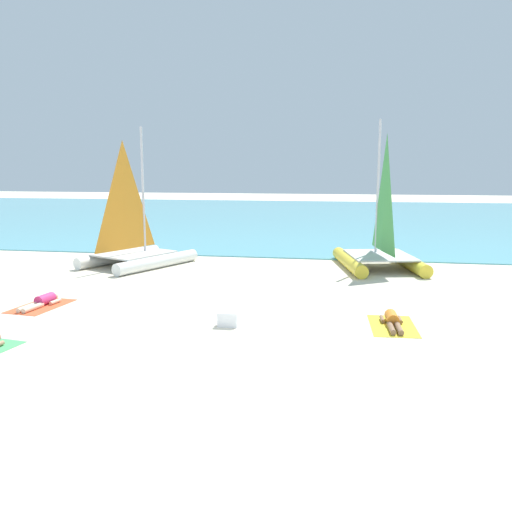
# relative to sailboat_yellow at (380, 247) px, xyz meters

# --- Properties ---
(ground_plane) EXTENTS (120.00, 120.00, 0.00)m
(ground_plane) POSITION_rel_sailboat_yellow_xyz_m (-4.01, -0.52, -0.86)
(ground_plane) COLOR beige
(ocean_water) EXTENTS (120.00, 40.00, 0.05)m
(ocean_water) POSITION_rel_sailboat_yellow_xyz_m (-4.01, 21.64, -0.83)
(ocean_water) COLOR #5BB2C1
(ocean_water) RESTS_ON ground
(sailboat_yellow) EXTENTS (3.68, 4.91, 5.76)m
(sailboat_yellow) POSITION_rel_sailboat_yellow_xyz_m (0.00, 0.00, 0.00)
(sailboat_yellow) COLOR yellow
(sailboat_yellow) RESTS_ON ground
(sailboat_white) EXTENTS (4.21, 4.97, 5.52)m
(sailboat_white) POSITION_rel_sailboat_yellow_xyz_m (-9.64, -1.07, -0.04)
(sailboat_white) COLOR white
(sailboat_white) RESTS_ON ground
(towel_left) EXTENTS (1.30, 2.01, 0.01)m
(towel_left) POSITION_rel_sailboat_yellow_xyz_m (-9.79, -7.66, -0.85)
(towel_left) COLOR #EA5933
(towel_left) RESTS_ON ground
(sunbather_left) EXTENTS (0.59, 1.57, 0.30)m
(sunbather_left) POSITION_rel_sailboat_yellow_xyz_m (-9.78, -7.59, -0.73)
(sunbather_left) COLOR #D83372
(sunbather_left) RESTS_ON towel_left
(towel_right) EXTENTS (1.20, 1.96, 0.01)m
(towel_right) POSITION_rel_sailboat_yellow_xyz_m (-0.03, -7.91, -0.85)
(towel_right) COLOR yellow
(towel_right) RESTS_ON ground
(sunbather_right) EXTENTS (0.56, 1.57, 0.30)m
(sunbather_right) POSITION_rel_sailboat_yellow_xyz_m (-0.04, -7.85, -0.73)
(sunbather_right) COLOR orange
(sunbather_right) RESTS_ON towel_right
(cooler_box) EXTENTS (0.50, 0.36, 0.36)m
(cooler_box) POSITION_rel_sailboat_yellow_xyz_m (-4.08, -8.60, -0.68)
(cooler_box) COLOR white
(cooler_box) RESTS_ON ground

